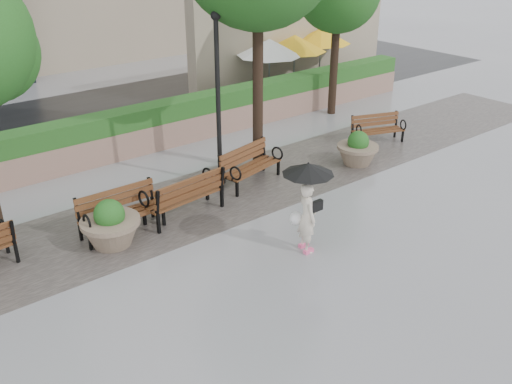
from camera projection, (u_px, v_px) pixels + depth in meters
ground at (273, 253)px, 11.96m from camera, size 100.00×100.00×0.00m
cobble_strip at (195, 203)px, 14.08m from camera, size 28.00×3.20×0.01m
hedge_wall at (119, 135)px, 16.62m from camera, size 24.00×0.80×1.35m
cafe_wall at (293, 36)px, 23.51m from camera, size 10.00×0.60×4.00m
cafe_hedge at (320, 86)px, 22.34m from camera, size 8.00×0.50×0.90m
asphalt_street at (68, 122)px, 19.72m from camera, size 40.00×7.00×0.00m
bench_1 at (123, 221)px, 12.61m from camera, size 1.87×0.76×0.99m
bench_2 at (184, 204)px, 13.33m from camera, size 2.04×0.98×1.06m
bench_3 at (251, 173)px, 15.03m from camera, size 1.94×1.11×0.98m
bench_4 at (377, 135)px, 17.82m from camera, size 1.73×1.16×0.87m
planter_left at (111, 228)px, 12.09m from camera, size 1.26×1.26×1.06m
planter_right at (357, 151)px, 16.18m from camera, size 1.18×1.18×0.99m
lamppost at (218, 112)px, 14.33m from camera, size 0.28×0.28×4.42m
patio_umb_white at (269, 48)px, 21.40m from camera, size 2.50×2.50×2.30m
patio_umb_yellow_a at (295, 44)px, 22.17m from camera, size 2.50×2.50×2.30m
patio_umb_yellow_b at (321, 36)px, 23.59m from camera, size 2.50×2.50×2.30m
pedestrian at (307, 199)px, 11.60m from camera, size 1.06×1.06×1.95m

